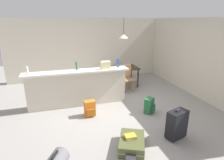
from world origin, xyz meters
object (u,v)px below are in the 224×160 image
at_px(dining_chair_near_partition, 127,77).
at_px(backpack_orange, 90,109).
at_px(suitcase_flat_olive, 132,143).
at_px(bottle_white, 27,70).
at_px(pendant_lamp, 124,36).
at_px(bottle_blue, 118,63).
at_px(suitcase_upright_black, 177,124).
at_px(dining_table, 123,70).
at_px(book_stack, 130,136).
at_px(bottle_green, 77,66).
at_px(grocery_bag, 105,65).
at_px(backpack_green, 149,106).

height_order(dining_chair_near_partition, backpack_orange, dining_chair_near_partition).
distance_m(suitcase_flat_olive, backpack_orange, 1.63).
height_order(bottle_white, pendant_lamp, pendant_lamp).
bearing_deg(bottle_blue, suitcase_upright_black, -75.64).
xyz_separation_m(suitcase_flat_olive, backpack_orange, (-0.57, 1.53, 0.09)).
xyz_separation_m(dining_table, book_stack, (-1.05, -3.47, -0.40)).
distance_m(bottle_green, suitcase_upright_black, 3.03).
distance_m(bottle_green, pendant_lamp, 2.33).
bearing_deg(backpack_orange, bottle_blue, 37.38).
bearing_deg(suitcase_upright_black, dining_chair_near_partition, 90.32).
relative_size(grocery_bag, backpack_green, 0.62).
bearing_deg(backpack_orange, bottle_white, 154.93).
bearing_deg(suitcase_flat_olive, book_stack, 127.07).
bearing_deg(bottle_green, bottle_white, -174.69).
height_order(bottle_green, backpack_orange, bottle_green).
bearing_deg(bottle_blue, grocery_bag, -168.71).
relative_size(grocery_bag, dining_chair_near_partition, 0.28).
bearing_deg(book_stack, bottle_blue, 78.09).
height_order(bottle_green, suitcase_flat_olive, bottle_green).
relative_size(bottle_green, suitcase_upright_black, 0.35).
xyz_separation_m(bottle_green, bottle_blue, (1.22, -0.03, 0.02)).
height_order(bottle_blue, grocery_bag, bottle_blue).
relative_size(backpack_orange, book_stack, 1.86).
height_order(bottle_green, grocery_bag, bottle_green).
bearing_deg(bottle_white, dining_chair_near_partition, 14.20).
height_order(suitcase_flat_olive, backpack_orange, backpack_orange).
distance_m(dining_table, book_stack, 3.65).
xyz_separation_m(dining_chair_near_partition, pendant_lamp, (0.06, 0.59, 1.35)).
height_order(dining_table, backpack_green, dining_table).
xyz_separation_m(grocery_bag, pendant_lamp, (1.03, 1.35, 0.69)).
bearing_deg(backpack_green, pendant_lamp, 88.42).
xyz_separation_m(backpack_green, backpack_orange, (-1.58, 0.28, 0.00)).
bearing_deg(pendant_lamp, backpack_green, -91.58).
height_order(bottle_white, backpack_orange, bottle_white).
bearing_deg(dining_chair_near_partition, bottle_green, -159.80).
relative_size(bottle_white, pendant_lamp, 0.30).
distance_m(grocery_bag, backpack_orange, 1.35).
xyz_separation_m(bottle_white, backpack_orange, (1.48, -0.69, -0.97)).
distance_m(bottle_white, backpack_green, 3.36).
bearing_deg(bottle_white, dining_table, 22.60).
xyz_separation_m(bottle_white, book_stack, (2.02, -2.19, -0.93)).
bearing_deg(suitcase_flat_olive, bottle_green, 108.16).
bearing_deg(bottle_green, pendant_lamp, 33.98).
bearing_deg(backpack_green, suitcase_flat_olive, -129.21).
bearing_deg(book_stack, dining_chair_near_partition, 70.65).
height_order(backpack_orange, suitcase_upright_black, suitcase_upright_black).
distance_m(bottle_blue, suitcase_upright_black, 2.48).
xyz_separation_m(bottle_green, backpack_green, (1.78, -1.10, -0.98)).
bearing_deg(pendant_lamp, bottle_blue, -116.01).
distance_m(grocery_bag, backpack_green, 1.69).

